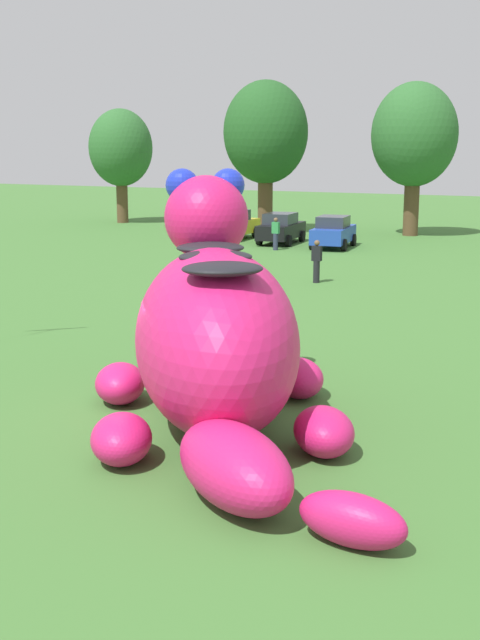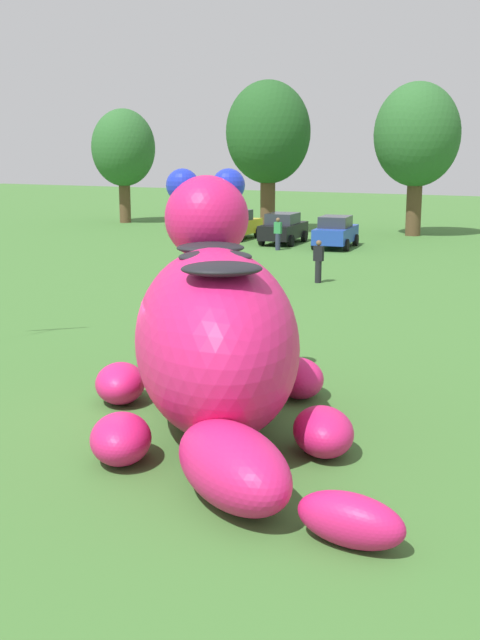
{
  "view_description": "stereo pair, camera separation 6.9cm",
  "coord_description": "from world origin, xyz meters",
  "px_view_note": "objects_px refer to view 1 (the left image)",
  "views": [
    {
      "loc": [
        8.46,
        -12.96,
        5.31
      ],
      "look_at": [
        1.19,
        1.18,
        1.92
      ],
      "focal_mm": 45.46,
      "sensor_mm": 36.0,
      "label": 1
    },
    {
      "loc": [
        8.52,
        -12.93,
        5.31
      ],
      "look_at": [
        1.19,
        1.18,
        1.92
      ],
      "focal_mm": 45.46,
      "sensor_mm": 36.0,
      "label": 2
    }
  ],
  "objects_px": {
    "car_blue": "(333,232)",
    "spectator_mid_field": "(317,262)",
    "giant_inflatable_creature": "(217,337)",
    "car_black": "(281,228)",
    "spectator_wandering": "(276,234)",
    "car_yellow": "(233,225)"
  },
  "relations": [
    {
      "from": "car_blue",
      "to": "spectator_mid_field",
      "type": "bearing_deg",
      "value": -72.46
    },
    {
      "from": "giant_inflatable_creature",
      "to": "spectator_mid_field",
      "type": "height_order",
      "value": "giant_inflatable_creature"
    },
    {
      "from": "giant_inflatable_creature",
      "to": "car_blue",
      "type": "xyz_separation_m",
      "value": [
        -8.23,
        27.96,
        -0.92
      ]
    },
    {
      "from": "giant_inflatable_creature",
      "to": "car_black",
      "type": "relative_size",
      "value": 1.92
    },
    {
      "from": "giant_inflatable_creature",
      "to": "car_black",
      "type": "distance_m",
      "value": 30.78
    },
    {
      "from": "spectator_wandering",
      "to": "car_yellow",
      "type": "bearing_deg",
      "value": 140.94
    },
    {
      "from": "giant_inflatable_creature",
      "to": "spectator_mid_field",
      "type": "bearing_deg",
      "value": 105.64
    },
    {
      "from": "giant_inflatable_creature",
      "to": "spectator_mid_field",
      "type": "distance_m",
      "value": 17.47
    },
    {
      "from": "car_yellow",
      "to": "car_black",
      "type": "distance_m",
      "value": 3.46
    },
    {
      "from": "car_yellow",
      "to": "spectator_mid_field",
      "type": "bearing_deg",
      "value": -50.37
    },
    {
      "from": "car_yellow",
      "to": "spectator_wandering",
      "type": "xyz_separation_m",
      "value": [
        4.38,
        -3.56,
        -0.01
      ]
    },
    {
      "from": "giant_inflatable_creature",
      "to": "spectator_wandering",
      "type": "distance_m",
      "value": 27.74
    },
    {
      "from": "car_black",
      "to": "spectator_mid_field",
      "type": "bearing_deg",
      "value": -59.58
    },
    {
      "from": "spectator_mid_field",
      "to": "car_yellow",
      "type": "bearing_deg",
      "value": 129.63
    },
    {
      "from": "giant_inflatable_creature",
      "to": "car_yellow",
      "type": "xyz_separation_m",
      "value": [
        -14.96,
        29.19,
        -0.92
      ]
    },
    {
      "from": "spectator_wandering",
      "to": "car_black",
      "type": "bearing_deg",
      "value": 109.13
    },
    {
      "from": "car_black",
      "to": "spectator_wandering",
      "type": "relative_size",
      "value": 2.49
    },
    {
      "from": "car_yellow",
      "to": "spectator_mid_field",
      "type": "distance_m",
      "value": 16.09
    },
    {
      "from": "car_blue",
      "to": "giant_inflatable_creature",
      "type": "bearing_deg",
      "value": -73.6
    },
    {
      "from": "car_black",
      "to": "spectator_wandering",
      "type": "xyz_separation_m",
      "value": [
        1.0,
        -2.87,
        -0.01
      ]
    },
    {
      "from": "car_black",
      "to": "spectator_mid_field",
      "type": "height_order",
      "value": "car_black"
    },
    {
      "from": "car_blue",
      "to": "spectator_mid_field",
      "type": "relative_size",
      "value": 2.52
    }
  ]
}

